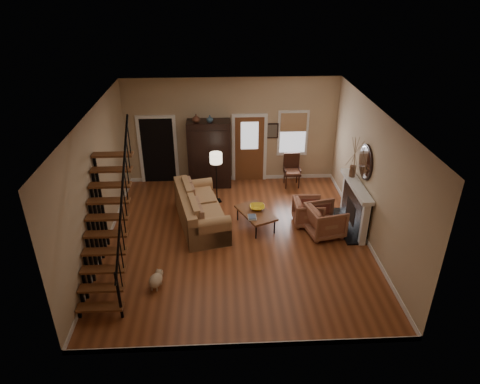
{
  "coord_description": "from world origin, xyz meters",
  "views": [
    {
      "loc": [
        -0.37,
        -9.02,
        6.09
      ],
      "look_at": [
        0.1,
        0.4,
        1.15
      ],
      "focal_mm": 32.0,
      "sensor_mm": 36.0,
      "label": 1
    }
  ],
  "objects_px": {
    "armoire": "(209,154)",
    "floor_lamp": "(217,178)",
    "side_chair": "(292,171)",
    "armchair_right": "(308,212)",
    "coffee_table": "(256,219)",
    "armchair_left": "(325,221)",
    "sofa": "(201,209)"
  },
  "relations": [
    {
      "from": "floor_lamp",
      "to": "coffee_table",
      "type": "bearing_deg",
      "value": -54.8
    },
    {
      "from": "coffee_table",
      "to": "floor_lamp",
      "type": "height_order",
      "value": "floor_lamp"
    },
    {
      "from": "armoire",
      "to": "side_chair",
      "type": "bearing_deg",
      "value": -4.48
    },
    {
      "from": "armoire",
      "to": "floor_lamp",
      "type": "relative_size",
      "value": 1.37
    },
    {
      "from": "armchair_right",
      "to": "floor_lamp",
      "type": "height_order",
      "value": "floor_lamp"
    },
    {
      "from": "armoire",
      "to": "sofa",
      "type": "distance_m",
      "value": 2.44
    },
    {
      "from": "coffee_table",
      "to": "floor_lamp",
      "type": "distance_m",
      "value": 1.85
    },
    {
      "from": "armoire",
      "to": "sofa",
      "type": "xyz_separation_m",
      "value": [
        -0.21,
        -2.36,
        -0.59
      ]
    },
    {
      "from": "sofa",
      "to": "side_chair",
      "type": "distance_m",
      "value": 3.51
    },
    {
      "from": "armoire",
      "to": "sofa",
      "type": "relative_size",
      "value": 0.86
    },
    {
      "from": "sofa",
      "to": "side_chair",
      "type": "relative_size",
      "value": 2.41
    },
    {
      "from": "armchair_left",
      "to": "sofa",
      "type": "bearing_deg",
      "value": 65.96
    },
    {
      "from": "armchair_right",
      "to": "side_chair",
      "type": "bearing_deg",
      "value": 3.56
    },
    {
      "from": "coffee_table",
      "to": "armchair_left",
      "type": "height_order",
      "value": "armchair_left"
    },
    {
      "from": "armchair_left",
      "to": "armoire",
      "type": "bearing_deg",
      "value": 32.03
    },
    {
      "from": "armchair_left",
      "to": "side_chair",
      "type": "xyz_separation_m",
      "value": [
        -0.41,
        2.8,
        0.11
      ]
    },
    {
      "from": "armoire",
      "to": "armchair_right",
      "type": "relative_size",
      "value": 2.7
    },
    {
      "from": "armoire",
      "to": "armchair_right",
      "type": "distance_m",
      "value": 3.67
    },
    {
      "from": "coffee_table",
      "to": "side_chair",
      "type": "bearing_deg",
      "value": 60.59
    },
    {
      "from": "armchair_left",
      "to": "armchair_right",
      "type": "xyz_separation_m",
      "value": [
        -0.32,
        0.54,
        -0.05
      ]
    },
    {
      "from": "armchair_left",
      "to": "side_chair",
      "type": "bearing_deg",
      "value": -4.25
    },
    {
      "from": "coffee_table",
      "to": "side_chair",
      "type": "distance_m",
      "value": 2.72
    },
    {
      "from": "armoire",
      "to": "side_chair",
      "type": "relative_size",
      "value": 2.06
    },
    {
      "from": "coffee_table",
      "to": "floor_lamp",
      "type": "xyz_separation_m",
      "value": [
        -1.02,
        1.44,
        0.54
      ]
    },
    {
      "from": "floor_lamp",
      "to": "side_chair",
      "type": "xyz_separation_m",
      "value": [
        2.34,
        0.91,
        -0.26
      ]
    },
    {
      "from": "armchair_right",
      "to": "side_chair",
      "type": "relative_size",
      "value": 0.76
    },
    {
      "from": "side_chair",
      "to": "armchair_right",
      "type": "bearing_deg",
      "value": -87.85
    },
    {
      "from": "armchair_right",
      "to": "floor_lamp",
      "type": "distance_m",
      "value": 2.81
    },
    {
      "from": "armchair_right",
      "to": "coffee_table",
      "type": "bearing_deg",
      "value": 95.08
    },
    {
      "from": "floor_lamp",
      "to": "armoire",
      "type": "bearing_deg",
      "value": 100.55
    },
    {
      "from": "sofa",
      "to": "floor_lamp",
      "type": "distance_m",
      "value": 1.35
    },
    {
      "from": "armchair_left",
      "to": "floor_lamp",
      "type": "relative_size",
      "value": 0.58
    }
  ]
}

